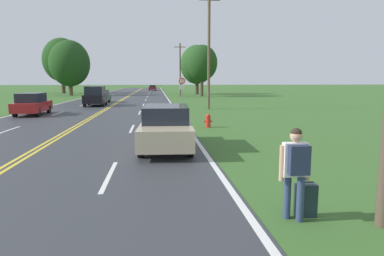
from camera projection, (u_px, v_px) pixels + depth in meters
The scene contains 15 objects.
hitchhiker_person at pixel (296, 165), 6.05m from camera, with size 0.57×0.42×1.69m.
suitcase at pixel (306, 200), 6.33m from camera, with size 0.39×0.21×0.67m.
fire_hydrant at pixel (208, 121), 18.43m from camera, with size 0.43×0.27×0.73m.
traffic_sign at pixel (182, 85), 30.24m from camera, with size 0.60×0.10×2.78m.
utility_pole_midground at pixel (209, 50), 29.56m from camera, with size 1.80×0.24×9.90m.
utility_pole_far at pixel (180, 69), 53.81m from camera, with size 1.80×0.24×8.30m.
tree_left_verge at pixel (70, 63), 56.99m from camera, with size 6.65×6.65×9.17m.
tree_behind_sign at pixel (202, 63), 53.81m from camera, with size 4.89×4.89×8.07m.
tree_mid_treeline at pixel (62, 60), 67.10m from camera, with size 7.41×7.41×10.76m.
tree_right_cluster at pixel (197, 65), 62.43m from camera, with size 6.15×6.15×8.93m.
car_champagne_sedan_nearest at pixel (166, 127), 12.72m from camera, with size 2.02×4.87×1.58m.
car_red_sedan_approaching at pixel (32, 104), 24.98m from camera, with size 1.92×4.47×1.61m.
car_black_suv_mid_near at pixel (95, 96), 33.91m from camera, with size 1.98×4.17×1.96m.
car_dark_green_hatchback_mid_far at pixel (100, 96), 38.99m from camera, with size 2.03×4.30×1.45m.
car_maroon_sedan_receding at pixel (153, 88), 86.25m from camera, with size 1.92×4.94×1.38m.
Camera 1 is at (4.35, -1.48, 2.51)m, focal length 32.00 mm.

